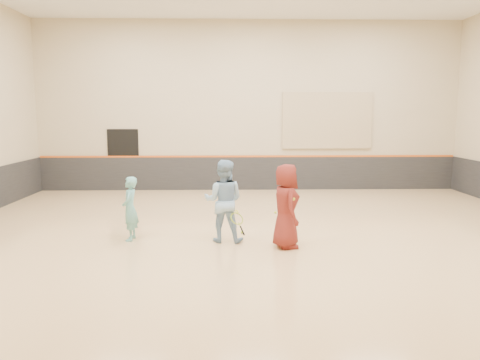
{
  "coord_description": "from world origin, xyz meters",
  "views": [
    {
      "loc": [
        -0.75,
        -10.81,
        2.75
      ],
      "look_at": [
        -0.46,
        0.4,
        1.15
      ],
      "focal_mm": 35.0,
      "sensor_mm": 36.0,
      "label": 1
    }
  ],
  "objects_px": {
    "instructor": "(224,201)",
    "spare_racket": "(233,211)",
    "girl": "(130,209)",
    "young_man": "(286,206)"
  },
  "relations": [
    {
      "from": "girl",
      "to": "spare_racket",
      "type": "bearing_deg",
      "value": 142.15
    },
    {
      "from": "instructor",
      "to": "girl",
      "type": "bearing_deg",
      "value": 4.85
    },
    {
      "from": "instructor",
      "to": "spare_racket",
      "type": "xyz_separation_m",
      "value": [
        0.25,
        3.02,
        -0.86
      ]
    },
    {
      "from": "girl",
      "to": "spare_racket",
      "type": "relative_size",
      "value": 2.07
    },
    {
      "from": "young_man",
      "to": "spare_racket",
      "type": "relative_size",
      "value": 2.56
    },
    {
      "from": "instructor",
      "to": "spare_racket",
      "type": "height_order",
      "value": "instructor"
    },
    {
      "from": "girl",
      "to": "spare_racket",
      "type": "xyz_separation_m",
      "value": [
        2.28,
        2.88,
        -0.67
      ]
    },
    {
      "from": "spare_racket",
      "to": "girl",
      "type": "bearing_deg",
      "value": -128.38
    },
    {
      "from": "girl",
      "to": "instructor",
      "type": "height_order",
      "value": "instructor"
    },
    {
      "from": "girl",
      "to": "young_man",
      "type": "xyz_separation_m",
      "value": [
        3.32,
        -0.63,
        0.17
      ]
    }
  ]
}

